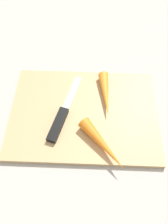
# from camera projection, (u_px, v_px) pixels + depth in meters

# --- Properties ---
(ground_plane) EXTENTS (1.40, 1.40, 0.00)m
(ground_plane) POSITION_uv_depth(u_px,v_px,m) (84.00, 115.00, 0.55)
(ground_plane) COLOR #ADA8A0
(cutting_board) EXTENTS (0.36, 0.26, 0.01)m
(cutting_board) POSITION_uv_depth(u_px,v_px,m) (84.00, 113.00, 0.54)
(cutting_board) COLOR tan
(cutting_board) RESTS_ON ground_plane
(knife) EXTENTS (0.07, 0.20, 0.01)m
(knife) POSITION_uv_depth(u_px,v_px,m) (60.00, 120.00, 0.52)
(knife) COLOR #B7B7BC
(knife) RESTS_ON cutting_board
(carrot_short) EXTENTS (0.04, 0.13, 0.03)m
(carrot_short) POSITION_uv_depth(u_px,v_px,m) (106.00, 94.00, 0.55)
(carrot_short) COLOR orange
(carrot_short) RESTS_ON cutting_board
(carrot_long) EXTENTS (0.11, 0.12, 0.03)m
(carrot_long) POSITION_uv_depth(u_px,v_px,m) (102.00, 144.00, 0.48)
(carrot_long) COLOR orange
(carrot_long) RESTS_ON cutting_board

